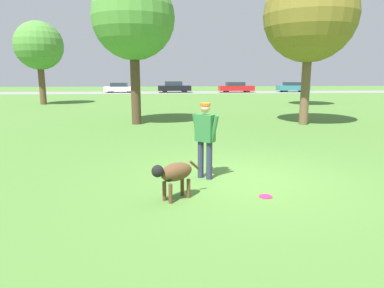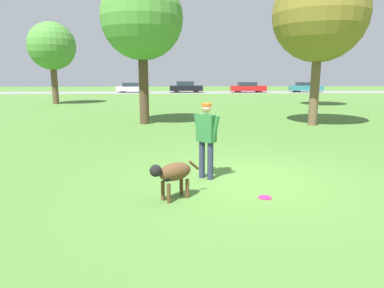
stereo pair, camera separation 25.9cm
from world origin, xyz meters
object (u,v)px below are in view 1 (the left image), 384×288
Objects in this scene: person at (205,135)px; parked_car_teal at (293,87)px; parked_car_black at (174,87)px; parked_car_red at (236,87)px; tree_far_right at (306,36)px; tree_near_right at (310,16)px; parked_car_white at (120,88)px; dog at (174,173)px; frisbee at (266,196)px; tree_far_left at (39,46)px; tree_near_left at (133,19)px.

person reaches higher than parked_car_teal.
parked_car_red is at bearing -3.94° from parked_car_black.
tree_far_right is 1.64× the size of parked_car_teal.
tree_near_right is 31.90m from parked_car_white.
parked_car_red is at bearing -140.22° from dog.
dog is at bearing -179.65° from frisbee.
tree_far_left is 0.95× the size of tree_near_left.
parked_car_white reaches higher than frisbee.
tree_near_left reaches higher than parked_car_white.
tree_near_left is 1.45× the size of parked_car_red.
frisbee is at bearing -62.38° from tree_far_left.
person is at bearing -79.60° from parked_car_white.
tree_far_right is (3.75, 9.37, 0.21)m from tree_near_right.
parked_car_white reaches higher than dog.
tree_far_right is at bearing -86.73° from parked_car_red.
tree_near_right is (15.55, -12.04, 0.41)m from tree_far_left.
tree_far_right is 1.59× the size of parked_car_black.
dog is at bearing -80.95° from parked_car_white.
tree_near_right reaches higher than parked_car_black.
parked_car_black reaches higher than parked_car_red.
parked_car_red is (10.51, 28.09, -3.98)m from tree_near_left.
tree_near_left is 1.67× the size of parked_car_white.
tree_far_left is 1.50× the size of parked_car_teal.
tree_far_right is 19.97m from parked_car_red.
person is 0.39× the size of parked_car_black.
person is 40.43m from parked_car_teal.
frisbee is at bearing -11.95° from person.
tree_far_left is 1.37× the size of parked_car_red.
person is at bearing -124.71° from tree_near_right.
tree_far_right is at bearing -51.27° from parked_car_white.
tree_near_left reaches higher than parked_car_red.
tree_near_left is at bearing 143.90° from person.
tree_near_left reaches higher than tree_far_left.
tree_near_left is 1.53× the size of parked_car_black.
parked_car_black is (6.86, -0.24, 0.09)m from parked_car_white.
dog is 38.88m from parked_car_white.
dog is 0.14× the size of tree_near_right.
tree_near_left is 29.13m from parked_car_white.
person reaches higher than frisbee.
tree_far_left reaches higher than frisbee.
person is 0.25× the size of tree_far_right.
frisbee is at bearing -78.48° from parked_car_white.
parked_car_red is 7.67m from parked_car_teal.
dog is at bearing -94.14° from parked_car_black.
tree_near_left reaches higher than parked_car_teal.
parked_car_red is (7.95, -0.20, -0.04)m from parked_car_black.
tree_far_left is 19.67m from tree_near_right.
tree_far_right is at bearing 68.17° from tree_near_right.
person is 1.75× the size of dog.
tree_near_left is at bearing -142.88° from tree_far_right.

